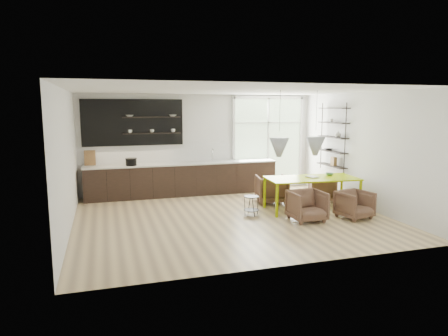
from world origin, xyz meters
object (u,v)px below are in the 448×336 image
(wire_stool, at_px, (251,203))
(armchair_back_right, at_px, (322,190))
(dining_table, at_px, (312,180))
(armchair_front_right, at_px, (355,205))
(armchair_front_left, at_px, (307,206))
(armchair_back_left, at_px, (272,189))

(wire_stool, bearing_deg, armchair_back_right, 19.01)
(wire_stool, bearing_deg, dining_table, 1.28)
(armchair_front_right, height_order, wire_stool, armchair_front_right)
(armchair_front_left, distance_m, wire_stool, 1.30)
(armchair_back_left, bearing_deg, armchair_back_right, -177.70)
(armchair_back_right, relative_size, armchair_front_right, 0.99)
(armchair_back_right, height_order, wire_stool, armchair_back_right)
(armchair_front_left, distance_m, armchair_front_right, 1.16)
(armchair_back_right, xyz_separation_m, armchair_front_right, (-0.18, -1.72, 0.00))
(armchair_back_left, bearing_deg, wire_stool, 58.35)
(armchair_back_left, bearing_deg, dining_table, 133.53)
(dining_table, xyz_separation_m, armchair_front_left, (-0.56, -0.82, -0.42))
(dining_table, distance_m, armchair_front_right, 1.20)
(dining_table, bearing_deg, armchair_front_right, -53.74)
(dining_table, relative_size, armchair_back_left, 2.85)
(armchair_back_right, distance_m, wire_stool, 2.50)
(armchair_back_left, distance_m, armchair_front_left, 1.82)
(armchair_front_right, bearing_deg, armchair_back_left, 109.74)
(dining_table, bearing_deg, wire_stool, -174.45)
(dining_table, height_order, armchair_back_right, dining_table)
(armchair_back_right, distance_m, armchair_front_left, 2.08)
(armchair_front_left, bearing_deg, dining_table, 54.87)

